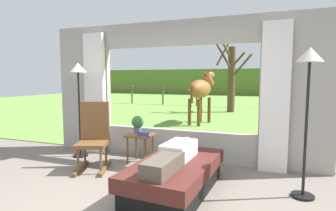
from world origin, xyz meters
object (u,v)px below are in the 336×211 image
at_px(recliner_sofa, 175,176).
at_px(side_table, 140,140).
at_px(floor_lamp_left, 78,81).
at_px(rocking_chair, 94,136).
at_px(reclining_person, 174,155).
at_px(pasture_tree, 231,76).
at_px(potted_plant, 138,123).
at_px(book_stack, 144,134).
at_px(floor_lamp_right, 309,77).
at_px(horse, 201,89).

height_order(recliner_sofa, side_table, side_table).
relative_size(recliner_sofa, floor_lamp_left, 0.98).
height_order(recliner_sofa, rocking_chair, rocking_chair).
distance_m(reclining_person, rocking_chair, 1.65).
xyz_separation_m(side_table, pasture_tree, (0.61, 7.92, 1.20)).
bearing_deg(floor_lamp_left, side_table, 1.06).
distance_m(reclining_person, potted_plant, 1.51).
bearing_deg(side_table, floor_lamp_left, -178.94).
bearing_deg(book_stack, reclining_person, -46.82).
bearing_deg(floor_lamp_right, recliner_sofa, -165.27).
xyz_separation_m(book_stack, pasture_tree, (0.52, 7.98, 1.08)).
height_order(reclining_person, pasture_tree, pasture_tree).
bearing_deg(book_stack, horse, 90.34).
height_order(rocking_chair, potted_plant, rocking_chair).
bearing_deg(book_stack, floor_lamp_right, -11.08).
distance_m(reclining_person, book_stack, 1.30).
relative_size(book_stack, floor_lamp_left, 0.11).
distance_m(potted_plant, pasture_tree, 7.94).
height_order(reclining_person, book_stack, reclining_person).
distance_m(side_table, floor_lamp_left, 1.64).
relative_size(recliner_sofa, reclining_person, 1.22).
distance_m(rocking_chair, horse, 5.02).
bearing_deg(side_table, potted_plant, 143.13).
height_order(recliner_sofa, floor_lamp_left, floor_lamp_left).
distance_m(rocking_chair, floor_lamp_right, 3.30).
xyz_separation_m(reclining_person, pasture_tree, (-0.37, 8.92, 1.10)).
distance_m(book_stack, pasture_tree, 8.06).
xyz_separation_m(rocking_chair, book_stack, (0.70, 0.47, 0.00)).
relative_size(floor_lamp_left, horse, 0.99).
relative_size(recliner_sofa, pasture_tree, 0.51).
relative_size(side_table, book_stack, 2.56).
bearing_deg(floor_lamp_right, potted_plant, 167.16).
bearing_deg(floor_lamp_left, potted_plant, 3.99).
height_order(rocking_chair, horse, horse).
bearing_deg(floor_lamp_left, pasture_tree, 76.63).
bearing_deg(book_stack, recliner_sofa, -45.27).
relative_size(reclining_person, side_table, 2.76).
height_order(book_stack, pasture_tree, pasture_tree).
relative_size(floor_lamp_left, floor_lamp_right, 0.96).
distance_m(recliner_sofa, reclining_person, 0.31).
bearing_deg(floor_lamp_right, side_table, 168.06).
xyz_separation_m(floor_lamp_right, pasture_tree, (-1.94, 8.46, 0.11)).
bearing_deg(rocking_chair, floor_lamp_left, 122.91).
xyz_separation_m(reclining_person, side_table, (-0.98, 1.00, -0.10)).
bearing_deg(horse, pasture_tree, 92.28).
bearing_deg(rocking_chair, horse, 61.84).
xyz_separation_m(book_stack, floor_lamp_left, (-1.37, 0.03, 0.91)).
bearing_deg(pasture_tree, rocking_chair, -98.17).
xyz_separation_m(recliner_sofa, horse, (-0.91, 5.37, 0.94)).
bearing_deg(side_table, recliner_sofa, -44.29).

